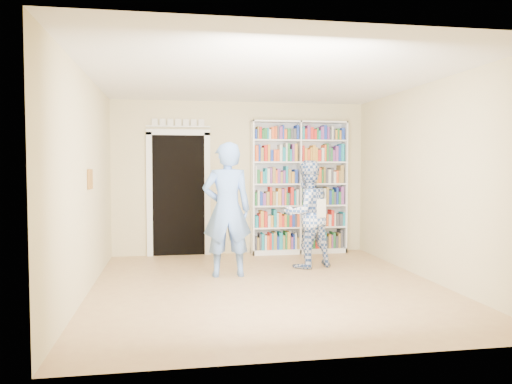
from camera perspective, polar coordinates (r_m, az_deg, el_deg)
floor at (r=6.62m, az=1.31°, el=-10.69°), size 5.00×5.00×0.00m
ceiling at (r=6.53m, az=1.34°, el=13.00°), size 5.00×5.00×0.00m
wall_back at (r=8.90m, az=-1.74°, el=1.61°), size 4.50×0.00×4.50m
wall_left at (r=6.40m, az=-18.87°, el=0.90°), size 0.00×5.00×5.00m
wall_right at (r=7.21m, az=19.17°, el=1.11°), size 0.00×5.00×5.00m
bookshelf at (r=8.95m, az=4.92°, el=0.60°), size 1.72×0.32×2.36m
doorway at (r=8.80m, az=-8.83°, el=0.44°), size 1.10×0.08×2.43m
wall_art at (r=6.59m, az=-18.43°, el=1.40°), size 0.03×0.25×0.25m
man_blue at (r=7.06m, az=-3.34°, el=-2.02°), size 0.69×0.46×1.90m
man_plaid at (r=7.73m, az=5.82°, el=-2.52°), size 0.95×0.84×1.65m
paper_sheet at (r=7.49m, az=7.49°, el=-1.86°), size 0.17×0.11×0.28m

